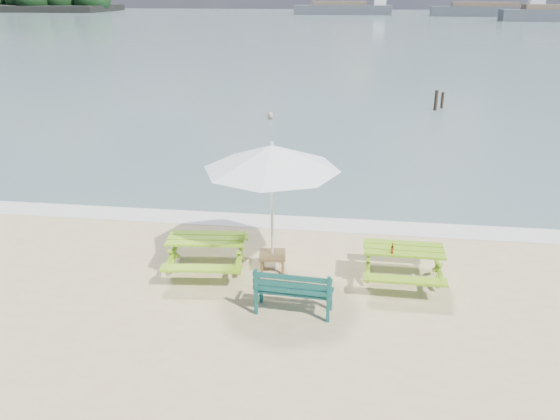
# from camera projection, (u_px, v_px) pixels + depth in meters

# --- Properties ---
(sea) EXTENTS (300.00, 300.00, 0.00)m
(sea) POSITION_uv_depth(u_px,v_px,m) (349.00, 26.00, 87.96)
(sea) COLOR slate
(sea) RESTS_ON ground
(foam_strip) EXTENTS (22.00, 0.90, 0.01)m
(foam_strip) POSITION_uv_depth(u_px,v_px,m) (297.00, 223.00, 14.12)
(foam_strip) COLOR silver
(foam_strip) RESTS_ON ground
(picnic_table_left) EXTENTS (1.79, 1.95, 0.78)m
(picnic_table_left) POSITION_uv_depth(u_px,v_px,m) (207.00, 255.00, 11.63)
(picnic_table_left) COLOR #78AD1A
(picnic_table_left) RESTS_ON ground
(picnic_table_right) EXTENTS (1.63, 1.80, 0.77)m
(picnic_table_right) POSITION_uv_depth(u_px,v_px,m) (402.00, 265.00, 11.19)
(picnic_table_right) COLOR #6F9F18
(picnic_table_right) RESTS_ON ground
(park_bench) EXTENTS (1.47, 0.59, 0.89)m
(park_bench) POSITION_uv_depth(u_px,v_px,m) (294.00, 299.00, 10.16)
(park_bench) COLOR #10453F
(park_bench) RESTS_ON ground
(side_table) EXTENTS (0.62, 0.62, 0.36)m
(side_table) POSITION_uv_depth(u_px,v_px,m) (272.00, 261.00, 11.76)
(side_table) COLOR brown
(side_table) RESTS_ON ground
(patio_umbrella) EXTENTS (3.11, 3.11, 2.77)m
(patio_umbrella) POSITION_uv_depth(u_px,v_px,m) (272.00, 157.00, 10.88)
(patio_umbrella) COLOR silver
(patio_umbrella) RESTS_ON ground
(beer_bottle) EXTENTS (0.06, 0.06, 0.23)m
(beer_bottle) POSITION_uv_depth(u_px,v_px,m) (392.00, 250.00, 10.80)
(beer_bottle) COLOR #995416
(beer_bottle) RESTS_ON picnic_table_right
(swimmer) EXTENTS (0.57, 0.38, 1.56)m
(swimmer) POSITION_uv_depth(u_px,v_px,m) (270.00, 129.00, 25.65)
(swimmer) COLOR tan
(swimmer) RESTS_ON ground
(mooring_pilings) EXTENTS (0.56, 0.76, 1.19)m
(mooring_pilings) POSITION_uv_depth(u_px,v_px,m) (438.00, 102.00, 27.32)
(mooring_pilings) COLOR black
(mooring_pilings) RESTS_ON ground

